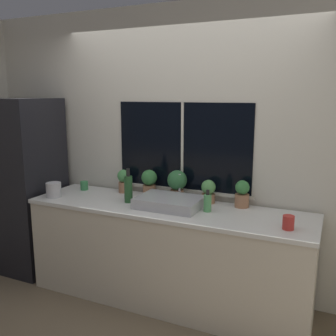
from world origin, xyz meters
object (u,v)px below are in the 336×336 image
(sink, at_px, (169,202))
(soap_bottle, at_px, (207,203))
(potted_plant_left, at_px, (149,182))
(bottle_tall, at_px, (128,188))
(potted_plant_far_left, at_px, (124,180))
(mug_green, at_px, (84,186))
(refrigerator, at_px, (26,186))
(kettle, at_px, (54,189))
(mug_red, at_px, (288,223))
(potted_plant_right, at_px, (208,191))
(potted_plant_center, at_px, (177,183))
(potted_plant_far_right, at_px, (242,194))

(sink, bearing_deg, soap_bottle, 2.93)
(potted_plant_left, xyz_separation_m, bottle_tall, (-0.06, -0.29, -0.01))
(potted_plant_far_left, height_order, bottle_tall, bottle_tall)
(mug_green, bearing_deg, refrigerator, -164.07)
(kettle, bearing_deg, sink, 8.16)
(potted_plant_left, bearing_deg, sink, -38.19)
(mug_red, bearing_deg, sink, 172.11)
(potted_plant_left, relative_size, potted_plant_right, 1.19)
(potted_plant_left, distance_m, potted_plant_center, 0.30)
(potted_plant_far_left, bearing_deg, soap_bottle, -14.30)
(refrigerator, relative_size, bottle_tall, 5.80)
(potted_plant_right, distance_m, kettle, 1.49)
(potted_plant_far_left, relative_size, potted_plant_right, 1.09)
(mug_red, bearing_deg, potted_plant_far_right, 137.49)
(potted_plant_far_right, height_order, mug_red, potted_plant_far_right)
(mug_green, relative_size, kettle, 0.58)
(sink, height_order, potted_plant_far_left, sink)
(refrigerator, distance_m, potted_plant_far_right, 2.28)
(bottle_tall, height_order, mug_red, bottle_tall)
(potted_plant_left, height_order, mug_green, potted_plant_left)
(potted_plant_left, distance_m, kettle, 0.93)
(potted_plant_left, relative_size, mug_red, 2.45)
(refrigerator, height_order, mug_red, refrigerator)
(potted_plant_right, xyz_separation_m, mug_red, (0.76, -0.41, -0.06))
(sink, height_order, kettle, sink)
(potted_plant_far_right, bearing_deg, kettle, -166.05)
(bottle_tall, height_order, mug_green, bottle_tall)
(refrigerator, relative_size, sink, 3.29)
(potted_plant_center, height_order, potted_plant_right, potted_plant_center)
(mug_green, bearing_deg, bottle_tall, -17.28)
(potted_plant_left, bearing_deg, mug_green, -173.03)
(sink, height_order, potted_plant_far_right, sink)
(potted_plant_right, xyz_separation_m, mug_green, (-1.33, -0.09, -0.07))
(potted_plant_far_left, distance_m, bottle_tall, 0.37)
(potted_plant_far_right, bearing_deg, mug_red, -42.51)
(potted_plant_right, bearing_deg, potted_plant_far_right, 0.00)
(refrigerator, xyz_separation_m, mug_green, (0.62, 0.18, 0.03))
(mug_green, bearing_deg, potted_plant_far_right, 3.06)
(potted_plant_far_left, height_order, potted_plant_center, potted_plant_center)
(bottle_tall, relative_size, mug_green, 3.50)
(potted_plant_right, bearing_deg, bottle_tall, -156.68)
(potted_plant_far_left, relative_size, kettle, 1.49)
(potted_plant_left, height_order, bottle_tall, bottle_tall)
(potted_plant_center, relative_size, mug_red, 2.65)
(sink, distance_m, potted_plant_left, 0.44)
(bottle_tall, bearing_deg, refrigerator, 178.89)
(potted_plant_center, xyz_separation_m, potted_plant_right, (0.31, 0.00, -0.05))
(potted_plant_far_left, xyz_separation_m, potted_plant_far_right, (1.21, 0.00, -0.01))
(soap_bottle, bearing_deg, refrigerator, -179.51)
(mug_green, bearing_deg, soap_bottle, -6.55)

